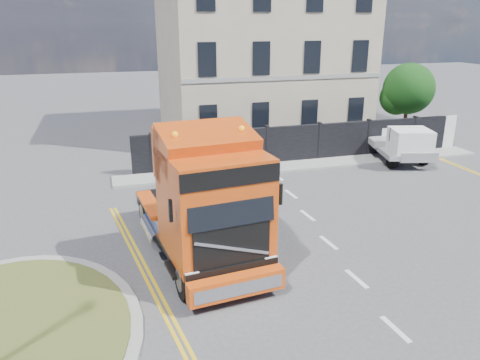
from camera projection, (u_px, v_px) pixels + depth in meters
name	position (u px, v px, depth m)	size (l,w,h in m)	color
ground	(243.00, 249.00, 15.68)	(120.00, 120.00, 0.00)	#424244
hoarding_fence	(311.00, 143.00, 25.28)	(18.80, 0.25, 2.00)	black
georgian_building	(259.00, 45.00, 30.40)	(12.30, 10.30, 12.80)	#B5A690
tree	(406.00, 91.00, 29.52)	(3.20, 3.20, 4.80)	#382619
pavement_far	(308.00, 165.00, 24.62)	(20.00, 1.60, 0.12)	gray
truck	(207.00, 207.00, 14.07)	(3.42, 7.46, 4.33)	black
flatbed_pickup	(403.00, 144.00, 24.68)	(3.03, 5.16, 2.00)	gray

